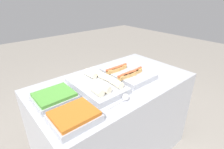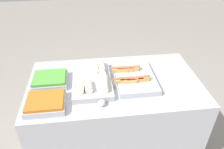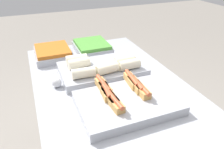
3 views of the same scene
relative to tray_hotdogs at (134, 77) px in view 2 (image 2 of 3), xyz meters
The scene contains 7 objects.
ground_plane 0.97m from the tray_hotdogs, behind, with size 12.00×12.00×0.00m, color gray.
counter 0.52m from the tray_hotdogs, behind, with size 1.52×0.86×0.91m.
tray_hotdogs is the anchor object (origin of this frame).
tray_wraps 0.36m from the tray_hotdogs, behind, with size 0.33×0.52×0.11m.
tray_side_front 0.78m from the tray_hotdogs, 161.04° to the right, with size 0.30×0.25×0.07m.
tray_side_back 0.74m from the tray_hotdogs, behind, with size 0.30×0.25×0.07m.
serving_spoon_near 0.43m from the tray_hotdogs, 137.11° to the right, with size 0.21×0.06×0.06m.
Camera 2 is at (-0.21, -1.55, 2.07)m, focal length 35.00 mm.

